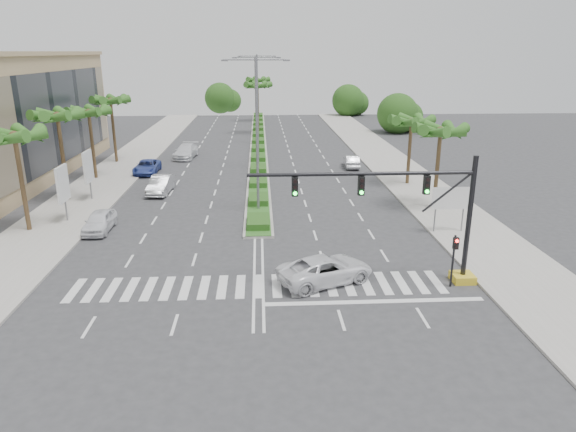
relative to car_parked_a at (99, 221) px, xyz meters
name	(u,v)px	position (x,y,z in m)	size (l,w,h in m)	color
ground	(259,286)	(11.43, -9.81, -0.73)	(160.00, 160.00, 0.00)	#333335
footpath_right	(420,189)	(26.63, 10.19, -0.66)	(6.00, 120.00, 0.15)	gray
footpath_left	(91,194)	(-3.77, 10.19, -0.66)	(6.00, 120.00, 0.15)	gray
median	(258,144)	(11.43, 35.19, -0.63)	(2.20, 75.00, 0.20)	gray
median_grass	(258,143)	(11.43, 35.19, -0.51)	(1.80, 75.00, 0.04)	#305C1F
signal_gantry	(428,224)	(20.70, -9.81, 2.73)	(12.60, 1.20, 7.20)	gold
pedestrian_signal	(454,252)	(22.03, -10.49, 1.31)	(0.28, 0.36, 3.00)	black
direction_sign	(450,200)	(24.93, -1.82, 1.72)	(2.70, 0.11, 3.40)	slate
billboard_near	(63,184)	(-3.07, 2.19, 2.23)	(0.18, 2.10, 4.35)	slate
billboard_far	(88,167)	(-3.07, 8.19, 2.23)	(0.18, 2.10, 4.35)	slate
palm_left_near	(15,139)	(-5.07, 0.19, 5.96)	(4.57, 4.68, 7.55)	brown
palm_left_mid	(58,119)	(-5.07, 8.19, 6.35)	(4.57, 4.68, 7.95)	brown
palm_left_far	(89,114)	(-5.07, 16.19, 5.77)	(4.57, 4.68, 7.35)	brown
palm_left_end	(111,103)	(-5.07, 24.19, 6.15)	(4.57, 4.68, 7.75)	brown
palm_right_near	(440,133)	(25.93, 4.19, 5.47)	(4.57, 4.68, 7.05)	brown
palm_right_far	(411,124)	(25.93, 12.19, 5.18)	(4.57, 4.68, 6.75)	brown
palm_median_a	(258,87)	(11.43, 45.19, 6.44)	(4.57, 4.68, 8.05)	brown
palm_median_b	(258,82)	(11.43, 60.19, 6.44)	(4.57, 4.68, 8.05)	brown
streetlight_near	(257,127)	(11.43, 4.19, 6.08)	(5.10, 0.25, 12.00)	slate
streetlight_mid	(257,106)	(11.43, 20.19, 6.08)	(5.10, 0.25, 12.00)	slate
streetlight_far	(257,94)	(11.43, 36.19, 6.08)	(5.10, 0.25, 12.00)	slate
car_parked_a	(99,221)	(0.00, 0.00, 0.00)	(1.72, 4.29, 1.46)	white
car_parked_b	(161,185)	(2.55, 10.29, 0.07)	(1.69, 4.84, 1.59)	#B7B8BC
car_parked_c	(147,167)	(-0.37, 18.42, -0.03)	(2.34, 5.07, 1.41)	#33489C
car_parked_d	(186,151)	(2.65, 26.60, 0.09)	(2.28, 5.62, 1.63)	white
car_crossing	(325,269)	(15.18, -9.46, 0.03)	(2.52, 5.46, 1.52)	white
car_right	(352,161)	(21.83, 20.13, -0.04)	(1.46, 4.19, 1.38)	silver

